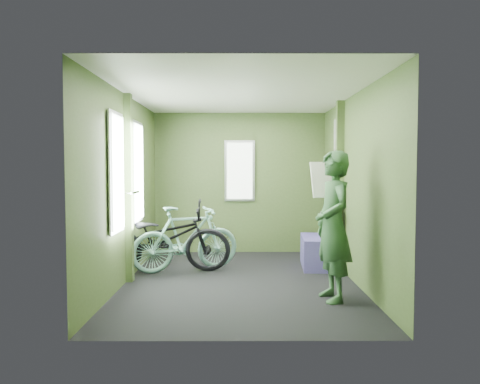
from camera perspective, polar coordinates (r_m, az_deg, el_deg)
The scene contains 6 objects.
room at distance 5.76m, azimuth -0.37°, elevation 3.31°, with size 4.00×4.02×2.31m.
bicycle_black at distance 6.43m, azimuth -9.28°, elevation -9.67°, with size 0.62×1.79×0.94m, color black.
bicycle_mint at distance 6.45m, azimuth -6.56°, elevation -9.61°, with size 0.42×1.49×0.90m, color #79B8A6.
passenger at distance 5.03m, azimuth 11.26°, elevation -4.03°, with size 0.47×0.71×1.58m.
waste_box at distance 6.64m, azimuth 10.98°, elevation -5.85°, with size 0.23×0.32×0.78m, color gray.
bench_seat at distance 6.74m, azimuth 9.82°, elevation -6.75°, with size 0.54×0.89×0.90m.
Camera 1 is at (-0.02, -5.72, 1.40)m, focal length 35.00 mm.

